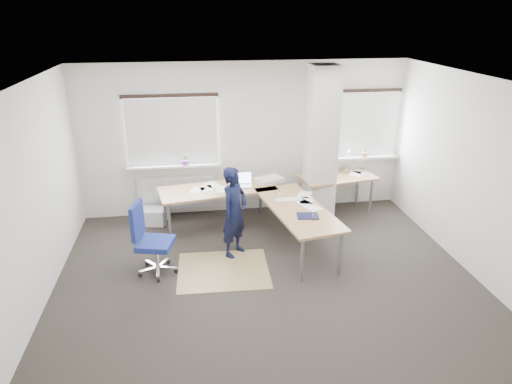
{
  "coord_description": "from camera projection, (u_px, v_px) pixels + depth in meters",
  "views": [
    {
      "loc": [
        -1.0,
        -5.6,
        3.63
      ],
      "look_at": [
        -0.02,
        0.9,
        0.99
      ],
      "focal_mm": 32.0,
      "sensor_mm": 36.0,
      "label": 1
    }
  ],
  "objects": [
    {
      "name": "white_crate",
      "position": [
        152.0,
        216.0,
        8.26
      ],
      "size": [
        0.53,
        0.42,
        0.29
      ],
      "primitive_type": "cube",
      "rotation": [
        0.0,
        0.0,
        -0.2
      ],
      "color": "white",
      "rests_on": "ground"
    },
    {
      "name": "person",
      "position": [
        234.0,
        212.0,
        7.01
      ],
      "size": [
        0.61,
        0.63,
        1.45
      ],
      "primitive_type": "imported",
      "rotation": [
        0.0,
        0.0,
        0.86
      ],
      "color": "black",
      "rests_on": "ground"
    },
    {
      "name": "desk_main",
      "position": [
        258.0,
        199.0,
        7.58
      ],
      "size": [
        2.81,
        2.63,
        0.96
      ],
      "rotation": [
        0.0,
        0.0,
        0.17
      ],
      "color": "olive",
      "rests_on": "ground"
    },
    {
      "name": "ground",
      "position": [
        267.0,
        278.0,
        6.63
      ],
      "size": [
        6.0,
        6.0,
        0.0
      ],
      "primitive_type": "plane",
      "color": "#292621",
      "rests_on": "ground"
    },
    {
      "name": "floor_mat",
      "position": [
        223.0,
        270.0,
        6.81
      ],
      "size": [
        1.39,
        1.19,
        0.01
      ],
      "primitive_type": "cube",
      "rotation": [
        0.0,
        0.0,
        -0.04
      ],
      "color": "#988553",
      "rests_on": "ground"
    },
    {
      "name": "room_shell",
      "position": [
        275.0,
        153.0,
        6.42
      ],
      "size": [
        6.04,
        5.04,
        2.82
      ],
      "color": "beige",
      "rests_on": "ground"
    },
    {
      "name": "task_chair",
      "position": [
        154.0,
        254.0,
        6.65
      ],
      "size": [
        0.61,
        0.6,
        1.1
      ],
      "rotation": [
        0.0,
        0.0,
        -0.25
      ],
      "color": "navy",
      "rests_on": "ground"
    },
    {
      "name": "desk_side",
      "position": [
        337.0,
        178.0,
        8.53
      ],
      "size": [
        1.5,
        0.93,
        1.22
      ],
      "rotation": [
        0.0,
        0.0,
        0.17
      ],
      "color": "olive",
      "rests_on": "ground"
    }
  ]
}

